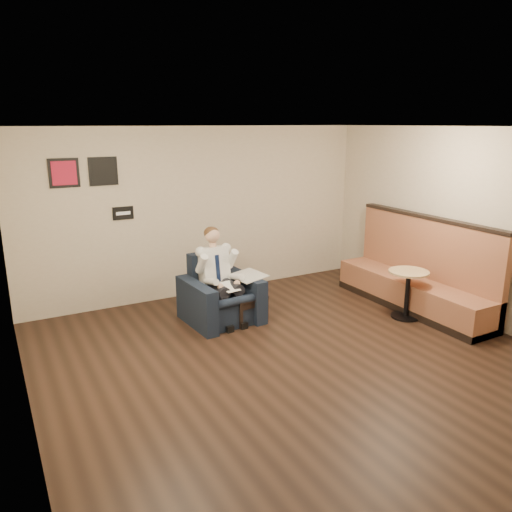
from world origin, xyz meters
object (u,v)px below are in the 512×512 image
armchair (221,290)px  cafe_table (407,294)px  green_folder (245,295)px  side_table (245,308)px  smartphone (243,291)px  banquette (414,264)px  coffee_mug (250,288)px  seated_man (225,280)px

armchair → cafe_table: bearing=-30.4°
green_folder → side_table: bearing=39.3°
side_table → smartphone: bearing=78.2°
green_folder → banquette: 2.71m
green_folder → coffee_mug: coffee_mug is taller
seated_man → smartphone: bearing=11.8°
green_folder → cafe_table: bearing=-25.0°
cafe_table → banquette: bearing=34.3°
armchair → side_table: size_ratio=2.00×
seated_man → cafe_table: 2.73m
green_folder → armchair: bearing=144.6°
green_folder → cafe_table: (2.21, -1.03, -0.05)m
armchair → green_folder: size_ratio=2.44×
side_table → banquette: bearing=-17.3°
coffee_mug → smartphone: bearing=168.5°
side_table → coffee_mug: (0.15, 0.12, 0.25)m
side_table → green_folder: green_folder is taller
cafe_table → coffee_mug: bearing=150.0°
banquette → smartphone: bearing=159.5°
armchair → side_table: bearing=-34.4°
armchair → side_table: 0.45m
green_folder → cafe_table: size_ratio=0.56×
coffee_mug → smartphone: size_ratio=0.68×
green_folder → coffee_mug: (0.18, 0.14, 0.04)m
green_folder → banquette: size_ratio=0.15×
seated_man → banquette: bearing=-20.7°
seated_man → side_table: size_ratio=2.65×
smartphone → banquette: banquette is taller
armchair → smartphone: bearing=-9.4°
coffee_mug → cafe_table: size_ratio=0.12×
seated_man → side_table: seated_man is taller
armchair → smartphone: size_ratio=7.85×
coffee_mug → cafe_table: bearing=-30.0°
armchair → side_table: armchair is taller
seated_man → side_table: 0.55m
side_table → banquette: (2.55, -0.80, 0.51)m
armchair → banquette: 3.03m
side_table → seated_man: bearing=169.7°
seated_man → green_folder: seated_man is taller
side_table → banquette: banquette is taller
coffee_mug → banquette: bearing=-20.9°
banquette → armchair: bearing=161.2°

